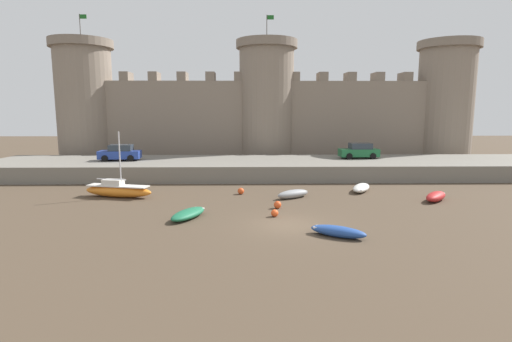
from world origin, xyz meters
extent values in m
plane|color=#4C3D2D|center=(0.00, 0.00, 0.00)|extent=(160.00, 160.00, 0.00)
cube|color=slate|center=(0.00, 18.16, 0.78)|extent=(57.53, 10.00, 1.55)
cube|color=gray|center=(0.00, 28.39, 5.09)|extent=(45.53, 2.80, 10.19)
cylinder|color=gray|center=(-22.76, 28.39, 7.09)|extent=(6.77, 6.77, 14.17)
cylinder|color=#796B5D|center=(-22.76, 28.39, 14.67)|extent=(7.58, 7.58, 1.00)
cylinder|color=#4C4742|center=(-22.76, 28.39, 16.67)|extent=(0.10, 0.10, 3.00)
cube|color=#19591E|center=(-22.31, 28.39, 17.87)|extent=(0.80, 0.04, 0.50)
cylinder|color=gray|center=(0.00, 28.39, 7.09)|extent=(6.77, 6.77, 14.17)
cylinder|color=#796B5D|center=(0.00, 28.39, 14.67)|extent=(7.58, 7.58, 1.00)
cylinder|color=#4C4742|center=(0.00, 28.39, 16.67)|extent=(0.10, 0.10, 3.00)
cube|color=#19591E|center=(0.45, 28.39, 17.87)|extent=(0.80, 0.04, 0.50)
cylinder|color=gray|center=(22.76, 28.39, 7.09)|extent=(6.77, 6.77, 14.17)
cylinder|color=#796B5D|center=(22.76, 28.39, 14.67)|extent=(7.58, 7.58, 1.00)
cube|color=gray|center=(-17.45, 28.39, 10.74)|extent=(1.10, 2.52, 1.10)
cube|color=gray|center=(-13.96, 28.39, 10.74)|extent=(1.10, 2.52, 1.10)
cube|color=gray|center=(-10.47, 28.39, 10.74)|extent=(1.10, 2.52, 1.10)
cube|color=gray|center=(-6.98, 28.39, 10.74)|extent=(1.10, 2.52, 1.10)
cube|color=gray|center=(-3.49, 28.39, 10.74)|extent=(1.10, 2.52, 1.10)
cube|color=gray|center=(3.49, 28.39, 10.74)|extent=(1.10, 2.52, 1.10)
cube|color=gray|center=(6.98, 28.39, 10.74)|extent=(1.10, 2.52, 1.10)
cube|color=gray|center=(10.47, 28.39, 10.74)|extent=(1.10, 2.52, 1.10)
cube|color=gray|center=(13.96, 28.39, 10.74)|extent=(1.10, 2.52, 1.10)
cube|color=gray|center=(17.45, 28.39, 10.74)|extent=(1.10, 2.52, 1.10)
ellipsoid|color=red|center=(11.59, 6.03, 0.34)|extent=(2.73, 2.85, 0.68)
ellipsoid|color=#F23939|center=(11.59, 6.03, 0.40)|extent=(2.21, 2.31, 0.37)
cube|color=beige|center=(11.44, 5.87, 0.44)|extent=(0.79, 0.75, 0.06)
cube|color=beige|center=(12.35, 6.87, 0.42)|extent=(0.61, 0.59, 0.08)
ellipsoid|color=#1E6B47|center=(-6.08, 1.58, 0.28)|extent=(2.48, 3.44, 0.56)
ellipsoid|color=#339266|center=(-6.08, 1.58, 0.34)|extent=(1.99, 2.80, 0.31)
cube|color=beige|center=(-6.18, 1.36, 0.38)|extent=(1.02, 0.62, 0.06)
cube|color=beige|center=(-5.54, 2.72, 0.36)|extent=(0.72, 0.54, 0.08)
ellipsoid|color=orange|center=(-12.39, 7.80, 0.46)|extent=(5.66, 2.48, 0.93)
cube|color=silver|center=(-12.39, 7.80, 0.89)|extent=(4.97, 2.14, 0.08)
cube|color=silver|center=(-12.79, 7.90, 1.15)|extent=(1.69, 1.13, 0.44)
cylinder|color=silver|center=(-12.12, 7.74, 3.00)|extent=(0.10, 0.10, 4.15)
cylinder|color=silver|center=(-12.93, 7.93, 1.38)|extent=(2.44, 0.66, 0.08)
ellipsoid|color=silver|center=(7.03, 9.61, 0.30)|extent=(2.51, 3.36, 0.61)
ellipsoid|color=white|center=(7.03, 9.61, 0.36)|extent=(2.02, 2.74, 0.33)
cube|color=beige|center=(7.14, 9.82, 0.40)|extent=(0.97, 0.64, 0.06)
cube|color=beige|center=(6.45, 8.51, 0.38)|extent=(0.70, 0.55, 0.08)
ellipsoid|color=#234793|center=(2.46, -2.21, 0.29)|extent=(3.10, 2.32, 0.57)
ellipsoid|color=blue|center=(2.46, -2.21, 0.35)|extent=(2.52, 1.87, 0.32)
cube|color=beige|center=(2.66, -2.32, 0.39)|extent=(0.57, 0.79, 0.06)
cube|color=beige|center=(1.44, -1.62, 0.37)|extent=(0.50, 0.59, 0.08)
ellipsoid|color=gray|center=(1.10, 7.19, 0.32)|extent=(2.88, 2.27, 0.65)
ellipsoid|color=silver|center=(1.10, 7.19, 0.38)|extent=(2.34, 1.83, 0.36)
cube|color=beige|center=(0.92, 7.08, 0.42)|extent=(0.57, 0.75, 0.06)
cube|color=beige|center=(2.04, 7.79, 0.40)|extent=(0.50, 0.56, 0.08)
sphere|color=#E04C1E|center=(-0.32, 3.98, 0.26)|extent=(0.52, 0.52, 0.52)
sphere|color=#E04C1E|center=(-0.66, 1.86, 0.23)|extent=(0.47, 0.47, 0.47)
sphere|color=#E04C1E|center=(-2.92, 8.68, 0.26)|extent=(0.52, 0.52, 0.52)
cube|color=#263F99|center=(-15.48, 18.18, 2.15)|extent=(4.18, 1.90, 0.80)
cube|color=#2D3842|center=(-15.33, 18.18, 2.85)|extent=(2.33, 1.60, 0.64)
cylinder|color=black|center=(-16.71, 17.27, 1.87)|extent=(0.65, 0.21, 0.64)
cylinder|color=black|center=(-16.79, 18.96, 1.87)|extent=(0.65, 0.21, 0.64)
cylinder|color=black|center=(-14.17, 17.39, 1.87)|extent=(0.65, 0.21, 0.64)
cylinder|color=black|center=(-14.25, 19.09, 1.87)|extent=(0.65, 0.21, 0.64)
cube|color=#1E6638|center=(9.49, 19.55, 2.15)|extent=(4.18, 1.90, 0.80)
cube|color=#2D3842|center=(9.64, 19.56, 2.85)|extent=(2.33, 1.60, 0.64)
cylinder|color=black|center=(8.26, 18.64, 1.87)|extent=(0.65, 0.21, 0.64)
cylinder|color=black|center=(8.17, 20.34, 1.87)|extent=(0.65, 0.21, 0.64)
cylinder|color=black|center=(10.80, 18.77, 1.87)|extent=(0.65, 0.21, 0.64)
cylinder|color=black|center=(10.71, 20.46, 1.87)|extent=(0.65, 0.21, 0.64)
camera|label=1|loc=(-2.31, -22.63, 6.71)|focal=28.00mm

